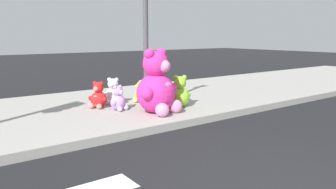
{
  "coord_description": "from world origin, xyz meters",
  "views": [
    {
      "loc": [
        -2.95,
        -1.75,
        1.74
      ],
      "look_at": [
        1.0,
        3.6,
        0.55
      ],
      "focal_mm": 35.91,
      "sensor_mm": 36.0,
      "label": 1
    }
  ],
  "objects_px": {
    "plush_lavender": "(119,100)",
    "plush_white": "(113,93)",
    "plush_yellow": "(140,93)",
    "plush_lime": "(180,94)",
    "plush_red": "(98,97)",
    "plush_teal": "(155,92)",
    "sign_pole": "(146,29)",
    "plush_pink_large": "(157,87)"
  },
  "relations": [
    {
      "from": "plush_red",
      "to": "plush_lavender",
      "type": "relative_size",
      "value": 1.09
    },
    {
      "from": "plush_red",
      "to": "sign_pole",
      "type": "bearing_deg",
      "value": -33.66
    },
    {
      "from": "sign_pole",
      "to": "plush_white",
      "type": "bearing_deg",
      "value": 118.41
    },
    {
      "from": "plush_lavender",
      "to": "plush_white",
      "type": "xyz_separation_m",
      "value": [
        0.22,
        0.68,
        0.03
      ]
    },
    {
      "from": "plush_red",
      "to": "plush_white",
      "type": "distance_m",
      "value": 0.5
    },
    {
      "from": "plush_white",
      "to": "plush_pink_large",
      "type": "bearing_deg",
      "value": -77.28
    },
    {
      "from": "plush_teal",
      "to": "plush_lavender",
      "type": "height_order",
      "value": "plush_lavender"
    },
    {
      "from": "plush_lime",
      "to": "plush_red",
      "type": "xyz_separation_m",
      "value": [
        -1.52,
        0.95,
        -0.05
      ]
    },
    {
      "from": "plush_teal",
      "to": "plush_lime",
      "type": "relative_size",
      "value": 0.7
    },
    {
      "from": "plush_white",
      "to": "plush_lime",
      "type": "bearing_deg",
      "value": -47.13
    },
    {
      "from": "sign_pole",
      "to": "plush_lavender",
      "type": "height_order",
      "value": "sign_pole"
    },
    {
      "from": "plush_pink_large",
      "to": "plush_lavender",
      "type": "xyz_separation_m",
      "value": [
        -0.53,
        0.69,
        -0.31
      ]
    },
    {
      "from": "plush_red",
      "to": "plush_white",
      "type": "bearing_deg",
      "value": 22.65
    },
    {
      "from": "plush_white",
      "to": "plush_red",
      "type": "bearing_deg",
      "value": -157.35
    },
    {
      "from": "plush_pink_large",
      "to": "plush_lavender",
      "type": "height_order",
      "value": "plush_pink_large"
    },
    {
      "from": "plush_lime",
      "to": "plush_red",
      "type": "distance_m",
      "value": 1.8
    },
    {
      "from": "sign_pole",
      "to": "plush_yellow",
      "type": "height_order",
      "value": "sign_pole"
    },
    {
      "from": "plush_lavender",
      "to": "plush_red",
      "type": "bearing_deg",
      "value": 116.56
    },
    {
      "from": "plush_pink_large",
      "to": "plush_red",
      "type": "height_order",
      "value": "plush_pink_large"
    },
    {
      "from": "plush_lime",
      "to": "plush_lavender",
      "type": "xyz_separation_m",
      "value": [
        -1.28,
        0.47,
        -0.07
      ]
    },
    {
      "from": "plush_red",
      "to": "plush_yellow",
      "type": "bearing_deg",
      "value": -0.0
    },
    {
      "from": "plush_pink_large",
      "to": "plush_white",
      "type": "distance_m",
      "value": 1.43
    },
    {
      "from": "plush_white",
      "to": "plush_teal",
      "type": "bearing_deg",
      "value": -9.39
    },
    {
      "from": "sign_pole",
      "to": "plush_lavender",
      "type": "distance_m",
      "value": 1.62
    },
    {
      "from": "sign_pole",
      "to": "plush_teal",
      "type": "xyz_separation_m",
      "value": [
        0.63,
        0.6,
        -1.5
      ]
    },
    {
      "from": "plush_lime",
      "to": "plush_yellow",
      "type": "bearing_deg",
      "value": 114.89
    },
    {
      "from": "plush_lavender",
      "to": "plush_white",
      "type": "height_order",
      "value": "plush_white"
    },
    {
      "from": "plush_yellow",
      "to": "plush_white",
      "type": "distance_m",
      "value": 0.65
    },
    {
      "from": "plush_yellow",
      "to": "sign_pole",
      "type": "bearing_deg",
      "value": -108.84
    },
    {
      "from": "plush_pink_large",
      "to": "plush_white",
      "type": "relative_size",
      "value": 2.16
    },
    {
      "from": "plush_teal",
      "to": "plush_yellow",
      "type": "xyz_separation_m",
      "value": [
        -0.43,
        -0.02,
        0.01
      ]
    },
    {
      "from": "plush_red",
      "to": "plush_yellow",
      "type": "relative_size",
      "value": 1.13
    },
    {
      "from": "plush_pink_large",
      "to": "plush_yellow",
      "type": "xyz_separation_m",
      "value": [
        0.31,
        1.17,
        -0.32
      ]
    },
    {
      "from": "plush_pink_large",
      "to": "plush_red",
      "type": "bearing_deg",
      "value": 123.2
    },
    {
      "from": "plush_teal",
      "to": "plush_white",
      "type": "xyz_separation_m",
      "value": [
        -1.05,
        0.17,
        0.04
      ]
    },
    {
      "from": "plush_teal",
      "to": "plush_red",
      "type": "xyz_separation_m",
      "value": [
        -1.51,
        -0.02,
        0.03
      ]
    },
    {
      "from": "plush_pink_large",
      "to": "plush_lime",
      "type": "distance_m",
      "value": 0.82
    },
    {
      "from": "plush_lime",
      "to": "plush_yellow",
      "type": "height_order",
      "value": "plush_lime"
    },
    {
      "from": "plush_white",
      "to": "plush_yellow",
      "type": "bearing_deg",
      "value": -17.16
    },
    {
      "from": "plush_red",
      "to": "plush_lavender",
      "type": "bearing_deg",
      "value": -63.44
    },
    {
      "from": "plush_teal",
      "to": "plush_white",
      "type": "relative_size",
      "value": 0.82
    },
    {
      "from": "plush_lime",
      "to": "sign_pole",
      "type": "bearing_deg",
      "value": 150.24
    }
  ]
}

